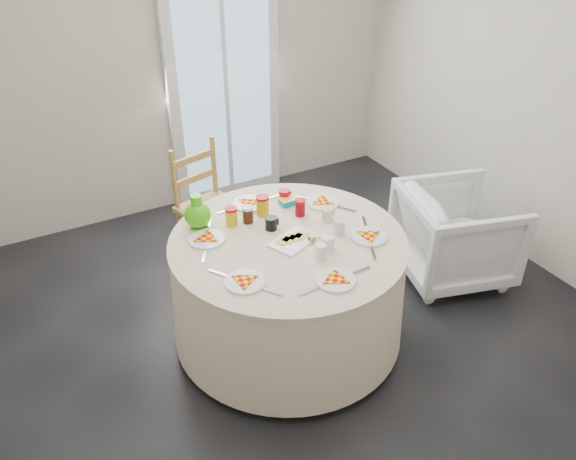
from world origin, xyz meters
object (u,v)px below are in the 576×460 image
table (288,288)px  armchair (457,229)px  green_pitcher (197,208)px  wooden_chair (211,206)px

table → armchair: armchair is taller
armchair → green_pitcher: 1.88m
table → armchair: 1.38m
green_pitcher → armchair: bearing=9.3°
wooden_chair → green_pitcher: green_pitcher is taller
table → wooden_chair: 1.02m
wooden_chair → armchair: wooden_chair is taller
wooden_chair → table: bearing=-100.0°
wooden_chair → armchair: size_ratio=1.23×
wooden_chair → armchair: 1.79m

